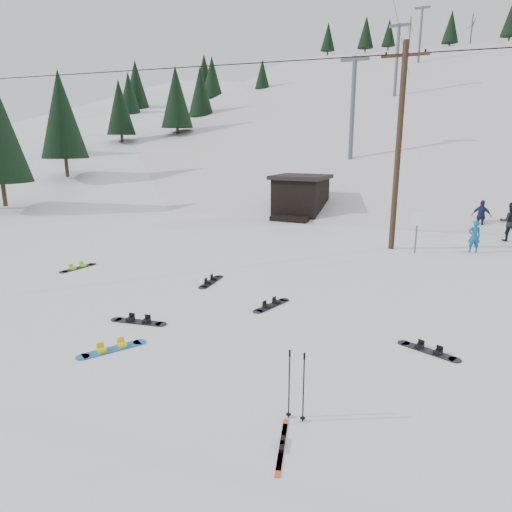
% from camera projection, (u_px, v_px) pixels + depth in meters
% --- Properties ---
extents(ground, '(200.00, 200.00, 0.00)m').
position_uv_depth(ground, '(190.00, 373.00, 9.81)').
color(ground, white).
rests_on(ground, ground).
extents(ski_slope, '(60.00, 85.24, 65.97)m').
position_uv_depth(ski_slope, '(419.00, 271.00, 61.07)').
color(ski_slope, silver).
rests_on(ski_slope, ground).
extents(ridge_left, '(47.54, 95.03, 58.38)m').
position_uv_depth(ridge_left, '(166.00, 249.00, 69.45)').
color(ridge_left, white).
rests_on(ridge_left, ground).
extents(treeline_left, '(20.00, 64.00, 10.00)m').
position_uv_depth(treeline_left, '(138.00, 180.00, 58.92)').
color(treeline_left, black).
rests_on(treeline_left, ground).
extents(treeline_crest, '(50.00, 6.00, 10.00)m').
position_uv_depth(treeline_crest, '(442.00, 169.00, 85.40)').
color(treeline_crest, black).
rests_on(treeline_crest, ski_slope).
extents(utility_pole, '(2.00, 0.26, 9.00)m').
position_uv_depth(utility_pole, '(399.00, 146.00, 20.16)').
color(utility_pole, '#3A2819').
rests_on(utility_pole, ground).
extents(trail_sign, '(0.50, 0.09, 1.85)m').
position_uv_depth(trail_sign, '(417.00, 225.00, 20.16)').
color(trail_sign, '#595B60').
rests_on(trail_sign, ground).
extents(lift_hut, '(3.40, 4.10, 2.75)m').
position_uv_depth(lift_hut, '(300.00, 196.00, 29.94)').
color(lift_hut, black).
rests_on(lift_hut, ground).
extents(lift_tower_near, '(2.20, 0.36, 8.00)m').
position_uv_depth(lift_tower_near, '(353.00, 102.00, 35.91)').
color(lift_tower_near, '#595B60').
rests_on(lift_tower_near, ski_slope).
extents(lift_tower_mid, '(2.20, 0.36, 8.00)m').
position_uv_depth(lift_tower_mid, '(397.00, 56.00, 51.91)').
color(lift_tower_mid, '#595B60').
rests_on(lift_tower_mid, ski_slope).
extents(lift_tower_far, '(2.20, 0.36, 8.00)m').
position_uv_depth(lift_tower_far, '(421.00, 31.00, 67.91)').
color(lift_tower_far, '#595B60').
rests_on(lift_tower_far, ski_slope).
extents(hero_snowboard, '(0.99, 1.52, 0.12)m').
position_uv_depth(hero_snowboard, '(112.00, 349.00, 10.90)').
color(hero_snowboard, '#1C6BB7').
rests_on(hero_snowboard, ground).
extents(hero_skis, '(0.49, 1.44, 0.08)m').
position_uv_depth(hero_skis, '(282.00, 445.00, 7.44)').
color(hero_skis, red).
rests_on(hero_skis, ground).
extents(ski_poles, '(0.37, 0.10, 1.33)m').
position_uv_depth(ski_poles, '(296.00, 385.00, 8.01)').
color(ski_poles, black).
rests_on(ski_poles, ground).
extents(board_scatter_a, '(1.65, 0.55, 0.12)m').
position_uv_depth(board_scatter_a, '(138.00, 321.00, 12.57)').
color(board_scatter_a, black).
rests_on(board_scatter_a, ground).
extents(board_scatter_b, '(0.46, 1.69, 0.12)m').
position_uv_depth(board_scatter_b, '(211.00, 281.00, 16.15)').
color(board_scatter_b, black).
rests_on(board_scatter_b, ground).
extents(board_scatter_c, '(0.46, 1.66, 0.12)m').
position_uv_depth(board_scatter_c, '(78.00, 268.00, 17.94)').
color(board_scatter_c, black).
rests_on(board_scatter_c, ground).
extents(board_scatter_d, '(1.48, 0.74, 0.11)m').
position_uv_depth(board_scatter_d, '(428.00, 351.00, 10.81)').
color(board_scatter_d, black).
rests_on(board_scatter_d, ground).
extents(board_scatter_f, '(0.63, 1.58, 0.11)m').
position_uv_depth(board_scatter_f, '(272.00, 305.00, 13.82)').
color(board_scatter_f, black).
rests_on(board_scatter_f, ground).
extents(skier_teal, '(0.61, 0.48, 1.46)m').
position_uv_depth(skier_teal, '(474.00, 236.00, 20.38)').
color(skier_teal, '#0D5C84').
rests_on(skier_teal, ground).
extents(skier_dark, '(1.00, 0.80, 1.94)m').
position_uv_depth(skier_dark, '(510.00, 222.00, 22.70)').
color(skier_dark, black).
rests_on(skier_dark, ground).
extents(skier_navy, '(1.10, 0.69, 1.74)m').
position_uv_depth(skier_navy, '(481.00, 216.00, 25.14)').
color(skier_navy, '#1A2242').
rests_on(skier_navy, ground).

